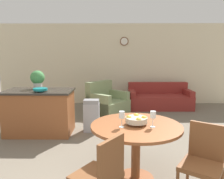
# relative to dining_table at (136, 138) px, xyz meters

# --- Properties ---
(wall_back) EXTENTS (8.00, 0.09, 2.70)m
(wall_back) POSITION_rel_dining_table_xyz_m (-0.24, 4.79, 0.75)
(wall_back) COLOR beige
(wall_back) RESTS_ON ground_plane
(dining_table) EXTENTS (1.18, 1.18, 0.78)m
(dining_table) POSITION_rel_dining_table_xyz_m (0.00, 0.00, 0.00)
(dining_table) COLOR brown
(dining_table) RESTS_ON ground_plane
(dining_chair_near_left) EXTENTS (0.58, 0.58, 0.90)m
(dining_chair_near_left) POSITION_rel_dining_table_xyz_m (-0.41, -0.71, -0.09)
(dining_chair_near_left) COLOR brown
(dining_chair_near_left) RESTS_ON ground_plane
(dining_chair_near_right) EXTENTS (0.58, 0.58, 0.90)m
(dining_chair_near_right) POSITION_rel_dining_table_xyz_m (0.71, -0.41, -0.09)
(dining_chair_near_right) COLOR brown
(dining_chair_near_right) RESTS_ON ground_plane
(fruit_bowl) EXTENTS (0.28, 0.28, 0.12)m
(fruit_bowl) POSITION_rel_dining_table_xyz_m (0.00, -0.00, 0.24)
(fruit_bowl) COLOR #B7B29E
(fruit_bowl) RESTS_ON dining_table
(wine_glass_left) EXTENTS (0.07, 0.07, 0.20)m
(wine_glass_left) POSITION_rel_dining_table_xyz_m (-0.19, -0.10, 0.33)
(wine_glass_left) COLOR silver
(wine_glass_left) RESTS_ON dining_table
(wine_glass_right) EXTENTS (0.07, 0.07, 0.20)m
(wine_glass_right) POSITION_rel_dining_table_xyz_m (0.20, -0.09, 0.33)
(wine_glass_right) COLOR silver
(wine_glass_right) RESTS_ON dining_table
(kitchen_island) EXTENTS (1.40, 0.81, 0.94)m
(kitchen_island) POSITION_rel_dining_table_xyz_m (-1.87, 1.77, -0.13)
(kitchen_island) COLOR brown
(kitchen_island) RESTS_ON ground_plane
(teal_bowl) EXTENTS (0.28, 0.28, 0.07)m
(teal_bowl) POSITION_rel_dining_table_xyz_m (-1.77, 1.60, 0.38)
(teal_bowl) COLOR #147A7F
(teal_bowl) RESTS_ON kitchen_island
(potted_plant) EXTENTS (0.30, 0.30, 0.40)m
(potted_plant) POSITION_rel_dining_table_xyz_m (-1.95, 1.98, 0.56)
(potted_plant) COLOR beige
(potted_plant) RESTS_ON kitchen_island
(trash_bin) EXTENTS (0.34, 0.24, 0.71)m
(trash_bin) POSITION_rel_dining_table_xyz_m (-0.78, 1.90, -0.25)
(trash_bin) COLOR #9E9EA3
(trash_bin) RESTS_ON ground_plane
(couch) EXTENTS (1.95, 0.95, 0.78)m
(couch) POSITION_rel_dining_table_xyz_m (1.14, 4.08, -0.32)
(couch) COLOR maroon
(couch) RESTS_ON ground_plane
(armchair) EXTENTS (1.29, 1.29, 0.92)m
(armchair) POSITION_rel_dining_table_xyz_m (-0.50, 3.37, -0.29)
(armchair) COLOR gray
(armchair) RESTS_ON ground_plane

